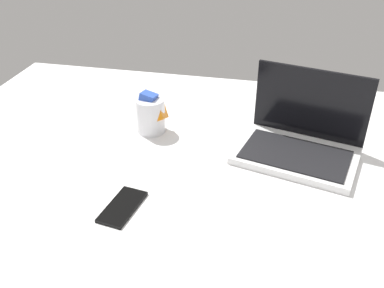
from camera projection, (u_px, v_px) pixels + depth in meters
bed_mattress at (209, 210)px, 117.12cm from camera, size 180.00×140.00×18.00cm
laptop at (300, 140)px, 122.76cm from camera, size 37.57×30.28×23.00cm
snack_cup at (151, 114)px, 133.00cm from camera, size 9.67×9.00×13.28cm
cell_phone at (123, 207)px, 103.89cm from camera, size 8.94×14.90×0.80cm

